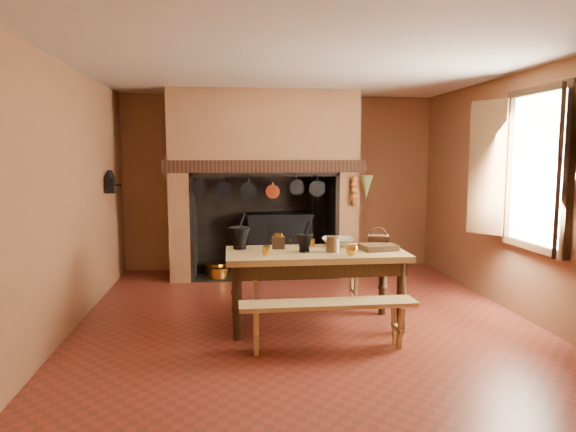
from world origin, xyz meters
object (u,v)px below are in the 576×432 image
object	(u,v)px
bench_front	(328,314)
wicker_basket	(378,240)
iron_range	(279,241)
work_table	(316,263)
mixing_bowl	(338,242)
coffee_grinder	(278,241)

from	to	relation	value
bench_front	wicker_basket	world-z (taller)	wicker_basket
iron_range	wicker_basket	xyz separation A→B (m)	(0.87, -2.50, 0.42)
work_table	mixing_bowl	size ratio (longest dim) A/B	5.30
bench_front	mixing_bowl	world-z (taller)	mixing_bowl
iron_range	wicker_basket	distance (m)	2.68
mixing_bowl	iron_range	bearing A→B (deg)	100.22
work_table	mixing_bowl	world-z (taller)	mixing_bowl
coffee_grinder	wicker_basket	bearing A→B (deg)	1.50
coffee_grinder	iron_range	bearing A→B (deg)	86.30
iron_range	work_table	xyz separation A→B (m)	(0.12, -2.69, 0.21)
mixing_bowl	wicker_basket	bearing A→B (deg)	-15.10
mixing_bowl	wicker_basket	xyz separation A→B (m)	(0.44, -0.12, 0.03)
coffee_grinder	mixing_bowl	size ratio (longest dim) A/B	0.58
bench_front	iron_range	bearing A→B (deg)	92.10
mixing_bowl	wicker_basket	world-z (taller)	wicker_basket
iron_range	wicker_basket	world-z (taller)	iron_range
iron_range	bench_front	distance (m)	3.39
bench_front	mixing_bowl	size ratio (longest dim) A/B	4.67
mixing_bowl	bench_front	bearing A→B (deg)	-106.93
work_table	bench_front	size ratio (longest dim) A/B	1.14
bench_front	wicker_basket	distance (m)	1.28
work_table	bench_front	world-z (taller)	work_table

